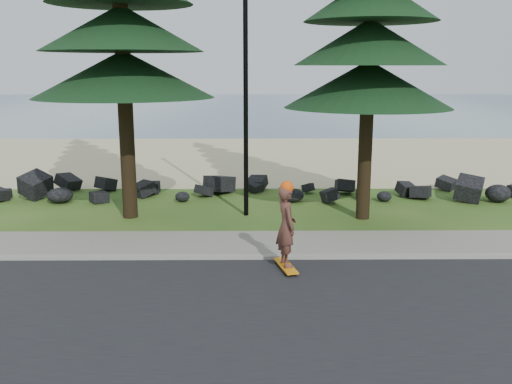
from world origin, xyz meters
TOP-DOWN VIEW (x-y plane):
  - ground at (0.00, 0.00)m, footprint 160.00×160.00m
  - road at (0.00, -4.50)m, footprint 160.00×7.00m
  - kerb at (0.00, -0.90)m, footprint 160.00×0.20m
  - sidewalk at (0.00, 0.20)m, footprint 160.00×2.00m
  - beach_sand at (0.00, 14.50)m, footprint 160.00×15.00m
  - ocean at (0.00, 51.00)m, footprint 160.00×58.00m
  - seawall_boulders at (0.00, 5.60)m, footprint 60.00×2.40m
  - lamp_post at (0.00, 3.20)m, footprint 0.25×0.14m
  - skateboarder at (0.92, -1.65)m, footprint 0.58×1.12m

SIDE VIEW (x-z plane):
  - ground at x=0.00m, z-range 0.00..0.00m
  - seawall_boulders at x=0.00m, z-range -0.55..0.55m
  - ocean at x=0.00m, z-range 0.00..0.01m
  - beach_sand at x=0.00m, z-range 0.00..0.01m
  - road at x=0.00m, z-range 0.00..0.02m
  - sidewalk at x=0.00m, z-range 0.00..0.08m
  - kerb at x=0.00m, z-range 0.00..0.10m
  - skateboarder at x=0.92m, z-range 0.01..2.03m
  - lamp_post at x=0.00m, z-range 0.06..8.20m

